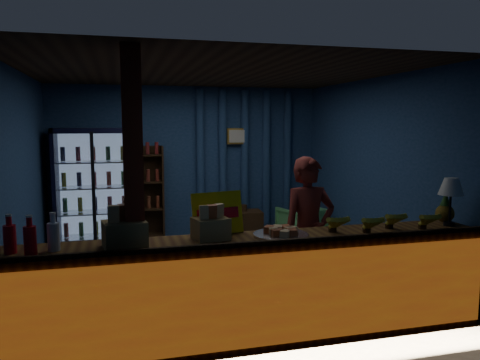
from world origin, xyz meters
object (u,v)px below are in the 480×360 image
object	(u,v)px
shopkeeper	(309,233)
table_lamp	(451,188)
green_chair	(301,224)
pastry_tray	(281,233)

from	to	relation	value
shopkeeper	table_lamp	bearing A→B (deg)	-30.38
green_chair	table_lamp	size ratio (longest dim) A/B	1.36
pastry_tray	table_lamp	bearing A→B (deg)	0.08
pastry_tray	table_lamp	size ratio (longest dim) A/B	1.05
green_chair	table_lamp	world-z (taller)	table_lamp
pastry_tray	shopkeeper	bearing A→B (deg)	49.43
pastry_tray	table_lamp	world-z (taller)	table_lamp
green_chair	pastry_tray	bearing A→B (deg)	49.76
shopkeeper	green_chair	world-z (taller)	shopkeeper
green_chair	pastry_tray	world-z (taller)	pastry_tray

